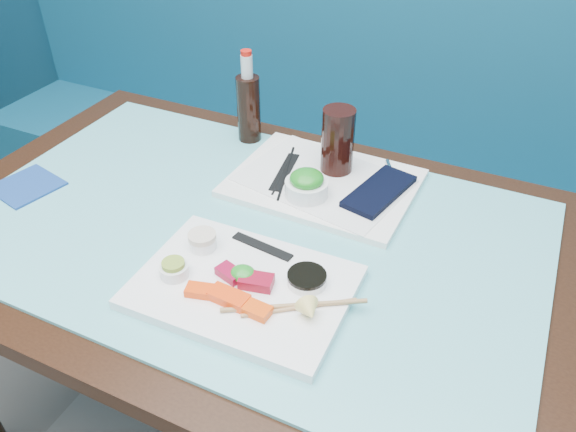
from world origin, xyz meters
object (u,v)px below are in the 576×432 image
at_px(serving_tray, 323,183).
at_px(blue_napkin, 27,186).
at_px(cola_glass, 338,141).
at_px(seaweed_bowl, 306,189).
at_px(booth_bench, 362,181).
at_px(sashimi_plate, 243,287).
at_px(dining_table, 247,259).
at_px(cola_bottle_body, 249,109).

height_order(serving_tray, blue_napkin, serving_tray).
relative_size(serving_tray, cola_glass, 2.64).
bearing_deg(seaweed_bowl, booth_bench, 96.56).
bearing_deg(serving_tray, sashimi_plate, -88.43).
bearing_deg(seaweed_bowl, blue_napkin, -159.76).
height_order(dining_table, seaweed_bowl, seaweed_bowl).
relative_size(dining_table, serving_tray, 3.37).
bearing_deg(cola_bottle_body, dining_table, -63.17).
distance_m(seaweed_bowl, cola_glass, 0.14).
relative_size(sashimi_plate, serving_tray, 0.94).
xyz_separation_m(dining_table, sashimi_plate, (0.09, -0.17, 0.10)).
bearing_deg(booth_bench, cola_glass, -80.00).
height_order(serving_tray, seaweed_bowl, seaweed_bowl).
height_order(booth_bench, seaweed_bowl, booth_bench).
height_order(serving_tray, cola_glass, cola_glass).
distance_m(cola_bottle_body, blue_napkin, 0.57).
xyz_separation_m(serving_tray, cola_bottle_body, (-0.26, 0.13, 0.08)).
height_order(cola_bottle_body, blue_napkin, cola_bottle_body).
bearing_deg(sashimi_plate, dining_table, 117.23).
height_order(seaweed_bowl, blue_napkin, seaweed_bowl).
distance_m(booth_bench, blue_napkin, 1.14).
distance_m(dining_table, serving_tray, 0.25).
height_order(serving_tray, cola_bottle_body, cola_bottle_body).
bearing_deg(cola_bottle_body, booth_bench, 71.01).
height_order(dining_table, sashimi_plate, sashimi_plate).
relative_size(booth_bench, sashimi_plate, 7.72).
relative_size(serving_tray, cola_bottle_body, 2.41).
bearing_deg(blue_napkin, dining_table, 9.25).
xyz_separation_m(seaweed_bowl, cola_glass, (0.02, 0.13, 0.06)).
distance_m(serving_tray, cola_bottle_body, 0.30).
bearing_deg(sashimi_plate, serving_tray, 89.19).
bearing_deg(cola_bottle_body, serving_tray, -25.56).
distance_m(sashimi_plate, seaweed_bowl, 0.31).
relative_size(booth_bench, dining_table, 2.14).
bearing_deg(sashimi_plate, cola_bottle_body, 116.34).
bearing_deg(seaweed_bowl, dining_table, -120.00).
height_order(seaweed_bowl, cola_glass, cola_glass).
bearing_deg(cola_glass, sashimi_plate, -91.18).
bearing_deg(cola_glass, seaweed_bowl, -98.75).
height_order(dining_table, cola_glass, cola_glass).
distance_m(booth_bench, sashimi_plate, 1.09).
relative_size(booth_bench, cola_glass, 19.10).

